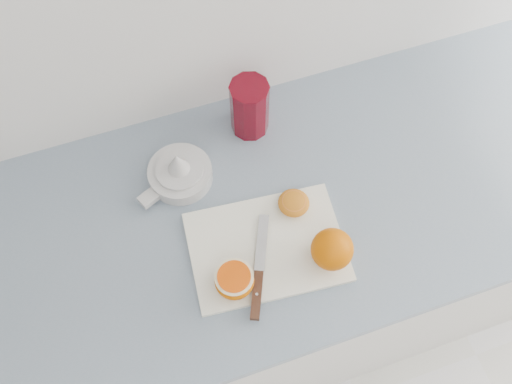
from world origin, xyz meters
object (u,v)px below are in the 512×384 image
at_px(citrus_juicer, 179,173).
at_px(red_tumbler, 250,109).
at_px(counter, 246,280).
at_px(half_orange, 234,280).
at_px(cutting_board, 267,247).

xyz_separation_m(citrus_juicer, red_tumbler, (0.19, 0.08, 0.04)).
xyz_separation_m(counter, citrus_juicer, (-0.10, 0.13, 0.47)).
bearing_deg(citrus_juicer, red_tumbler, 23.35).
distance_m(half_orange, citrus_juicer, 0.28).
bearing_deg(citrus_juicer, counter, -50.22).
height_order(counter, cutting_board, cutting_board).
relative_size(cutting_board, citrus_juicer, 1.81).
height_order(cutting_board, half_orange, half_orange).
xyz_separation_m(half_orange, red_tumbler, (0.15, 0.36, 0.03)).
distance_m(cutting_board, half_orange, 0.11).
distance_m(counter, red_tumbler, 0.56).
distance_m(cutting_board, citrus_juicer, 0.25).
height_order(cutting_board, citrus_juicer, citrus_juicer).
relative_size(half_orange, red_tumbler, 0.54).
xyz_separation_m(counter, cutting_board, (0.02, -0.09, 0.45)).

